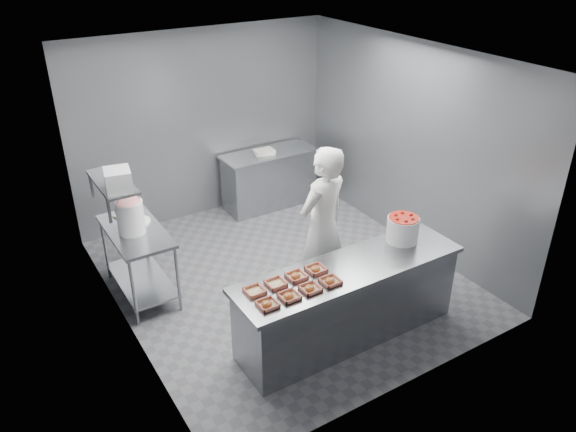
# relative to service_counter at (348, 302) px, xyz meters

# --- Properties ---
(floor) EXTENTS (4.50, 4.50, 0.00)m
(floor) POSITION_rel_service_counter_xyz_m (0.00, 1.35, -0.45)
(floor) COLOR #4C4C51
(floor) RESTS_ON ground
(ceiling) EXTENTS (4.50, 4.50, 0.00)m
(ceiling) POSITION_rel_service_counter_xyz_m (0.00, 1.35, 2.35)
(ceiling) COLOR white
(ceiling) RESTS_ON wall_back
(wall_back) EXTENTS (4.00, 0.04, 2.80)m
(wall_back) POSITION_rel_service_counter_xyz_m (0.00, 3.60, 0.95)
(wall_back) COLOR slate
(wall_back) RESTS_ON ground
(wall_left) EXTENTS (0.04, 4.50, 2.80)m
(wall_left) POSITION_rel_service_counter_xyz_m (-2.00, 1.35, 0.95)
(wall_left) COLOR slate
(wall_left) RESTS_ON ground
(wall_right) EXTENTS (0.04, 4.50, 2.80)m
(wall_right) POSITION_rel_service_counter_xyz_m (2.00, 1.35, 0.95)
(wall_right) COLOR slate
(wall_right) RESTS_ON ground
(service_counter) EXTENTS (2.60, 0.70, 0.90)m
(service_counter) POSITION_rel_service_counter_xyz_m (0.00, 0.00, 0.00)
(service_counter) COLOR slate
(service_counter) RESTS_ON ground
(prep_table) EXTENTS (0.60, 1.20, 0.90)m
(prep_table) POSITION_rel_service_counter_xyz_m (-1.65, 1.95, 0.14)
(prep_table) COLOR slate
(prep_table) RESTS_ON ground
(back_counter) EXTENTS (1.50, 0.60, 0.90)m
(back_counter) POSITION_rel_service_counter_xyz_m (0.90, 3.25, -0.00)
(back_counter) COLOR slate
(back_counter) RESTS_ON ground
(wall_shelf) EXTENTS (0.35, 0.90, 0.03)m
(wall_shelf) POSITION_rel_service_counter_xyz_m (-1.82, 1.95, 1.10)
(wall_shelf) COLOR slate
(wall_shelf) RESTS_ON wall_left
(tray_0) EXTENTS (0.19, 0.18, 0.06)m
(tray_0) POSITION_rel_service_counter_xyz_m (-1.07, -0.13, 0.47)
(tray_0) COLOR tan
(tray_0) RESTS_ON service_counter
(tray_1) EXTENTS (0.19, 0.18, 0.06)m
(tray_1) POSITION_rel_service_counter_xyz_m (-0.83, -0.13, 0.47)
(tray_1) COLOR tan
(tray_1) RESTS_ON service_counter
(tray_2) EXTENTS (0.19, 0.18, 0.06)m
(tray_2) POSITION_rel_service_counter_xyz_m (-0.59, -0.13, 0.47)
(tray_2) COLOR tan
(tray_2) RESTS_ON service_counter
(tray_3) EXTENTS (0.19, 0.18, 0.06)m
(tray_3) POSITION_rel_service_counter_xyz_m (-0.35, -0.13, 0.47)
(tray_3) COLOR tan
(tray_3) RESTS_ON service_counter
(tray_4) EXTENTS (0.19, 0.18, 0.04)m
(tray_4) POSITION_rel_service_counter_xyz_m (-1.06, 0.13, 0.47)
(tray_4) COLOR tan
(tray_4) RESTS_ON service_counter
(tray_5) EXTENTS (0.19, 0.18, 0.04)m
(tray_5) POSITION_rel_service_counter_xyz_m (-0.82, 0.13, 0.47)
(tray_5) COLOR tan
(tray_5) RESTS_ON service_counter
(tray_6) EXTENTS (0.19, 0.18, 0.06)m
(tray_6) POSITION_rel_service_counter_xyz_m (-0.59, 0.13, 0.47)
(tray_6) COLOR tan
(tray_6) RESTS_ON service_counter
(tray_7) EXTENTS (0.19, 0.18, 0.06)m
(tray_7) POSITION_rel_service_counter_xyz_m (-0.35, 0.13, 0.47)
(tray_7) COLOR tan
(tray_7) RESTS_ON service_counter
(worker) EXTENTS (0.80, 0.63, 1.94)m
(worker) POSITION_rel_service_counter_xyz_m (0.17, 0.76, 0.52)
(worker) COLOR white
(worker) RESTS_ON ground
(strawberry_tub) EXTENTS (0.36, 0.36, 0.29)m
(strawberry_tub) POSITION_rel_service_counter_xyz_m (0.82, 0.13, 0.60)
(strawberry_tub) COLOR white
(strawberry_tub) RESTS_ON service_counter
(glaze_bucket) EXTENTS (0.33, 0.31, 0.48)m
(glaze_bucket) POSITION_rel_service_counter_xyz_m (-1.69, 1.91, 0.65)
(glaze_bucket) COLOR white
(glaze_bucket) RESTS_ON prep_table
(bucket_lid) EXTENTS (0.38, 0.38, 0.02)m
(bucket_lid) POSITION_rel_service_counter_xyz_m (-1.57, 2.11, 0.46)
(bucket_lid) COLOR white
(bucket_lid) RESTS_ON prep_table
(rag) EXTENTS (0.16, 0.15, 0.02)m
(rag) POSITION_rel_service_counter_xyz_m (-1.70, 2.37, 0.46)
(rag) COLOR #CCB28C
(rag) RESTS_ON prep_table
(appliance) EXTENTS (0.32, 0.35, 0.23)m
(appliance) POSITION_rel_service_counter_xyz_m (-1.82, 1.68, 1.23)
(appliance) COLOR gray
(appliance) RESTS_ON wall_shelf
(paper_stack) EXTENTS (0.34, 0.28, 0.06)m
(paper_stack) POSITION_rel_service_counter_xyz_m (0.82, 3.25, 0.48)
(paper_stack) COLOR silver
(paper_stack) RESTS_ON back_counter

